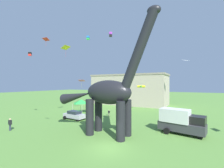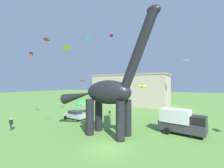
% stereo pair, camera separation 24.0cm
% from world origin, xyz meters
% --- Properties ---
extents(ground_plane, '(240.00, 240.00, 0.00)m').
position_xyz_m(ground_plane, '(0.00, 0.00, 0.00)').
color(ground_plane, '#5B8E3D').
extents(dinosaur_sculpture, '(14.45, 3.06, 15.10)m').
position_xyz_m(dinosaur_sculpture, '(-1.97, 3.35, 5.46)').
color(dinosaur_sculpture, black).
rests_on(dinosaur_sculpture, ground_plane).
extents(parked_sedan_left, '(4.33, 2.10, 1.55)m').
position_xyz_m(parked_sedan_left, '(-11.71, 7.90, 0.81)').
color(parked_sedan_left, '#B7B7BC').
rests_on(parked_sedan_left, ground_plane).
extents(parked_box_truck, '(5.88, 3.06, 3.20)m').
position_xyz_m(parked_box_truck, '(6.14, 8.31, 1.65)').
color(parked_box_truck, '#38383D').
rests_on(parked_box_truck, ground_plane).
extents(person_watching_child, '(0.46, 0.20, 1.24)m').
position_xyz_m(person_watching_child, '(-7.56, 13.53, 0.75)').
color(person_watching_child, '#6B6056').
rests_on(person_watching_child, ground_plane).
extents(person_strolling_adult, '(0.64, 0.28, 1.71)m').
position_xyz_m(person_strolling_adult, '(-14.88, -1.56, 1.04)').
color(person_strolling_adult, '#2D3347').
rests_on(person_strolling_adult, ground_plane).
extents(festival_canopy_tent, '(3.15, 3.15, 3.00)m').
position_xyz_m(festival_canopy_tent, '(-14.77, 13.49, 2.54)').
color(festival_canopy_tent, '#B2B2B7').
rests_on(festival_canopy_tent, ground_plane).
extents(kite_far_right, '(1.26, 1.76, 2.22)m').
position_xyz_m(kite_far_right, '(-14.33, 8.33, 13.63)').
color(kite_far_right, yellow).
extents(kite_near_high, '(0.87, 0.87, 0.90)m').
position_xyz_m(kite_near_high, '(-7.78, 14.62, 16.99)').
color(kite_near_high, purple).
extents(kite_near_low, '(1.97, 1.64, 2.18)m').
position_xyz_m(kite_near_low, '(-18.16, 17.73, 7.41)').
color(kite_near_low, pink).
extents(kite_mid_right, '(0.77, 0.57, 0.96)m').
position_xyz_m(kite_mid_right, '(-7.49, -1.52, 11.71)').
color(kite_mid_right, red).
extents(kite_high_left, '(1.95, 2.05, 0.36)m').
position_xyz_m(kite_high_left, '(5.92, 24.79, 11.92)').
color(kite_high_left, white).
extents(kite_high_right, '(0.67, 0.67, 0.79)m').
position_xyz_m(kite_high_right, '(-13.19, 13.94, 16.86)').
color(kite_high_right, '#287AE5').
extents(kite_mid_center, '(1.97, 1.74, 0.56)m').
position_xyz_m(kite_mid_center, '(-3.63, 22.51, 5.91)').
color(kite_mid_center, yellow).
extents(kite_trailing, '(0.64, 0.64, 0.65)m').
position_xyz_m(kite_trailing, '(-18.27, 3.57, 11.90)').
color(kite_trailing, black).
extents(background_building_block, '(23.67, 10.30, 9.55)m').
position_xyz_m(background_building_block, '(-10.70, 32.56, 4.78)').
color(background_building_block, '#B7A893').
rests_on(background_building_block, ground_plane).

